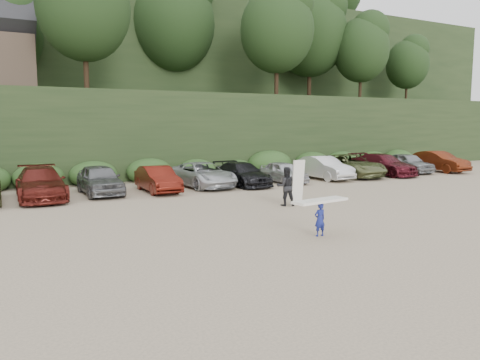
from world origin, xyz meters
TOP-DOWN VIEW (x-y plane):
  - ground at (0.00, 0.00)m, footprint 120.00×120.00m
  - hillside_backdrop at (-0.26, 35.93)m, footprint 90.00×41.50m
  - parked_cars at (1.56, 9.98)m, footprint 39.63×6.08m
  - child_surfer at (-1.51, -2.87)m, footprint 2.19×0.87m
  - adult_surfer at (0.83, 2.60)m, footprint 1.36×0.96m

SIDE VIEW (x-z plane):
  - ground at x=0.00m, z-range 0.00..0.00m
  - parked_cars at x=1.56m, z-range -0.05..1.58m
  - child_surfer at x=-1.51m, z-range 0.23..1.51m
  - adult_surfer at x=0.83m, z-range -0.15..2.00m
  - hillside_backdrop at x=-0.26m, z-range -2.78..25.22m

